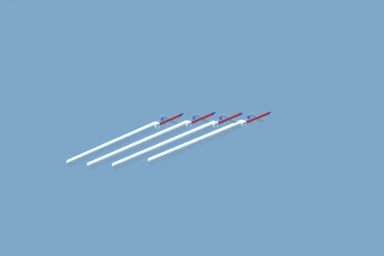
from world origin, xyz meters
name	(u,v)px	position (x,y,z in m)	size (l,w,h in m)	color
jet_lead	(259,117)	(-10.97, 9.87, 184.40)	(7.62, 11.10, 2.67)	red
jet_second_echelon	(230,118)	(-3.81, 3.29, 183.58)	(7.62, 11.10, 2.67)	red
jet_third_echelon	(203,117)	(3.68, -2.39, 182.78)	(7.62, 11.10, 2.67)	red
jet_fourth_echelon	(172,119)	(11.51, -9.91, 181.85)	(7.62, 11.10, 2.67)	red
smoke_trail_lead	(197,142)	(-10.97, -18.40, 184.37)	(2.74, 46.36, 2.74)	white
smoke_trail_second_echelon	(165,145)	(-3.81, -27.44, 183.55)	(2.74, 51.28, 2.74)	white
smoke_trail_third_echelon	(139,145)	(3.68, -32.98, 182.75)	(2.74, 51.00, 2.74)	white
smoke_trail_fourth_echelon	(113,144)	(11.51, -38.01, 181.82)	(2.74, 46.01, 2.74)	white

